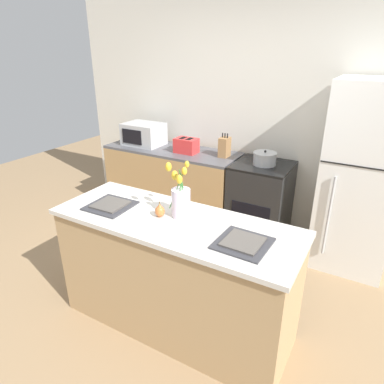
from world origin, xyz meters
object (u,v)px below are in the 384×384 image
(pear_figurine, at_px, (160,211))
(cooking_pot, at_px, (265,159))
(refrigerator, at_px, (361,179))
(microwave, at_px, (144,134))
(knife_block, at_px, (225,147))
(plate_setting_left, at_px, (110,205))
(stove_range, at_px, (260,202))
(toaster, at_px, (186,145))
(flower_vase, at_px, (181,199))
(plate_setting_right, at_px, (243,243))

(pear_figurine, xyz_separation_m, cooking_pot, (0.23, 1.60, -0.02))
(pear_figurine, relative_size, cooking_pot, 0.47)
(refrigerator, height_order, cooking_pot, refrigerator)
(cooking_pot, relative_size, microwave, 0.51)
(microwave, bearing_deg, knife_block, 2.10)
(plate_setting_left, bearing_deg, microwave, 119.61)
(stove_range, distance_m, pear_figurine, 1.70)
(toaster, bearing_deg, plate_setting_left, -79.72)
(refrigerator, height_order, plate_setting_left, refrigerator)
(refrigerator, xyz_separation_m, flower_vase, (-1.04, -1.53, 0.16))
(plate_setting_left, height_order, toaster, toaster)
(toaster, height_order, cooking_pot, toaster)
(refrigerator, bearing_deg, microwave, -179.97)
(refrigerator, xyz_separation_m, plate_setting_left, (-1.59, -1.66, 0.04))
(stove_range, relative_size, knife_block, 3.30)
(plate_setting_right, bearing_deg, microwave, 140.62)
(pear_figurine, bearing_deg, flower_vase, 32.41)
(refrigerator, relative_size, plate_setting_left, 5.54)
(plate_setting_left, bearing_deg, plate_setting_right, 0.00)
(pear_figurine, distance_m, cooking_pot, 1.61)
(plate_setting_left, bearing_deg, knife_block, 84.54)
(cooking_pot, bearing_deg, flower_vase, -93.97)
(toaster, bearing_deg, plate_setting_right, -49.77)
(stove_range, distance_m, plate_setting_right, 1.78)
(plate_setting_left, height_order, microwave, microwave)
(stove_range, bearing_deg, plate_setting_left, -111.07)
(cooking_pot, relative_size, knife_block, 0.91)
(plate_setting_right, distance_m, microwave, 2.61)
(cooking_pot, height_order, microwave, microwave)
(pear_figurine, height_order, plate_setting_left, pear_figurine)
(refrigerator, height_order, plate_setting_right, refrigerator)
(refrigerator, distance_m, flower_vase, 1.85)
(pear_figurine, bearing_deg, stove_range, 82.33)
(plate_setting_right, distance_m, knife_block, 1.93)
(plate_setting_right, xyz_separation_m, microwave, (-2.02, 1.66, 0.09))
(pear_figurine, bearing_deg, plate_setting_right, -4.46)
(toaster, height_order, knife_block, knife_block)
(flower_vase, distance_m, plate_setting_right, 0.56)
(stove_range, relative_size, plate_setting_left, 2.74)
(refrigerator, bearing_deg, pear_figurine, -125.99)
(flower_vase, distance_m, pear_figurine, 0.17)
(pear_figurine, xyz_separation_m, knife_block, (-0.26, 1.65, 0.03))
(flower_vase, xyz_separation_m, microwave, (-1.49, 1.53, -0.04))
(pear_figurine, distance_m, plate_setting_left, 0.43)
(plate_setting_left, bearing_deg, refrigerator, 46.22)
(pear_figurine, xyz_separation_m, plate_setting_left, (-0.42, -0.05, -0.04))
(stove_range, height_order, toaster, toaster)
(flower_vase, bearing_deg, stove_range, 86.58)
(microwave, bearing_deg, refrigerator, 0.03)
(stove_range, xyz_separation_m, flower_vase, (-0.09, -1.53, 0.62))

